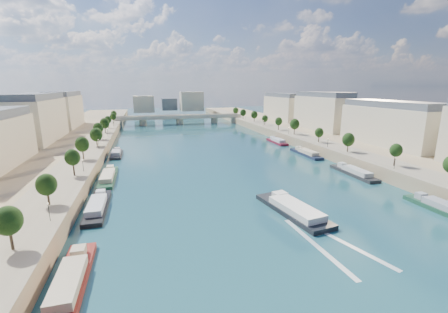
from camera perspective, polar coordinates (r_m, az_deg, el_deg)
ground at (r=144.87m, az=-2.02°, el=-0.09°), size 700.00×700.00×0.00m
quay_left at (r=146.34m, az=-30.66°, el=-0.82°), size 44.00×520.00×5.00m
quay_right at (r=174.94m, az=21.61°, el=2.14°), size 44.00×520.00×5.00m
pave_left at (r=142.43m, az=-24.97°, el=0.51°), size 14.00×520.00×0.10m
pave_right at (r=166.01m, az=17.52°, el=2.80°), size 14.00×520.00×0.10m
trees_left at (r=143.06m, az=-24.27°, el=2.86°), size 4.80×268.80×8.26m
trees_right at (r=172.56m, az=15.30°, el=5.15°), size 4.80×268.80×8.26m
lamps_left at (r=131.48m, az=-23.86°, el=0.87°), size 0.36×200.36×4.28m
lamps_right at (r=167.42m, az=15.36°, el=3.98°), size 0.36×200.36×4.28m
buildings_left at (r=159.37m, az=-34.65°, el=4.81°), size 16.00×226.00×23.20m
buildings_right at (r=190.38m, az=22.99°, el=7.10°), size 16.00×226.00×23.20m
skyline at (r=359.04m, az=-9.68°, el=10.07°), size 79.00×42.00×22.00m
bridge at (r=273.77m, az=-8.45°, el=7.17°), size 112.00×12.00×8.15m
tour_barge at (r=83.94m, az=12.98°, el=-9.85°), size 11.41×26.89×3.66m
wake at (r=71.63m, az=19.38°, el=-15.34°), size 11.60×26.03×0.04m
moored_barges_left at (r=87.00m, az=-23.31°, el=-9.87°), size 5.00×162.15×3.60m
moored_barges_right at (r=124.48m, az=24.06°, el=-3.10°), size 5.00×163.94×3.60m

